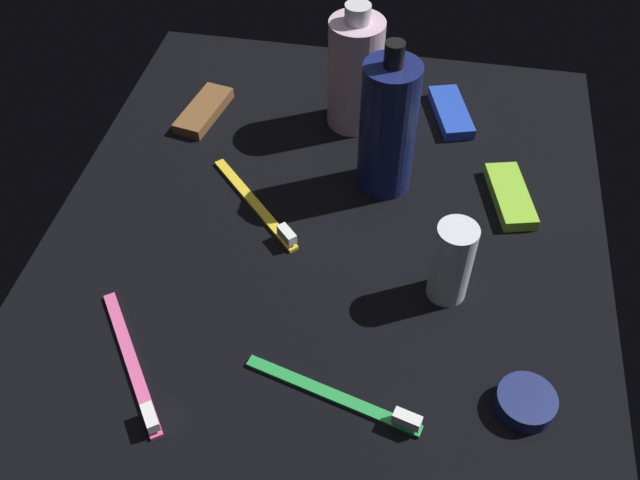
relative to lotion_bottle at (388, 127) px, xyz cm
name	(u,v)px	position (x,y,z in cm)	size (l,w,h in cm)	color
ground_plane	(320,261)	(13.60, -5.43, -9.21)	(84.00, 64.00, 1.20)	black
lotion_bottle	(388,127)	(0.00, 0.00, 0.00)	(6.57, 6.57, 19.66)	navy
bodywash_bottle	(356,73)	(-11.40, -5.38, -0.91)	(7.04, 7.04, 17.08)	silver
deodorant_stick	(452,262)	(15.89, 8.71, -3.68)	(4.23, 4.23, 9.86)	silver
toothbrush_green	(343,398)	(30.78, -0.11, -8.00)	(5.75, 17.71, 2.10)	green
toothbrush_yellow	(259,207)	(7.53, -13.95, -8.00)	(13.76, 13.39, 2.10)	yellow
toothbrush_pink	(134,368)	(31.24, -20.69, -8.00)	(15.32, 11.47, 2.10)	#E55999
snack_bar_blue	(451,112)	(-14.63, 7.52, -7.86)	(10.40, 4.00, 1.50)	blue
snack_bar_brown	(204,111)	(-8.91, -25.68, -7.86)	(10.40, 4.00, 1.50)	brown
snack_bar_lime	(510,196)	(0.46, 15.45, -7.86)	(10.40, 4.00, 1.50)	#8CD133
cream_tin_right	(526,402)	(28.39, 16.80, -7.66)	(5.62, 5.62, 1.90)	navy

